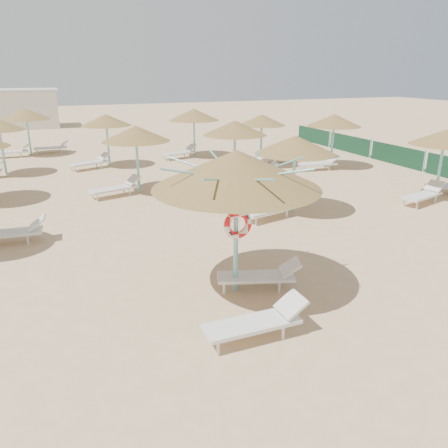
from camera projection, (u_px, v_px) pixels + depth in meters
name	position (u px, v px, depth m)	size (l,w,h in m)	color
ground	(221.00, 297.00, 9.71)	(120.00, 120.00, 0.00)	#D4AD81
main_palapa	(236.00, 170.00, 9.10)	(3.59, 3.59, 3.22)	#74C6CA
lounger_main_a	(258.00, 321.00, 8.15)	(1.98, 0.61, 0.72)	silver
lounger_main_b	(261.00, 275.00, 10.00)	(1.97, 1.13, 0.69)	silver
palapa_field	(172.00, 129.00, 19.50)	(20.86, 18.62, 2.72)	#74C6CA
service_hut	(8.00, 109.00, 37.67)	(8.40, 4.40, 3.25)	silver
windbreak_fence	(397.00, 155.00, 23.18)	(0.08, 19.84, 1.10)	#17462B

